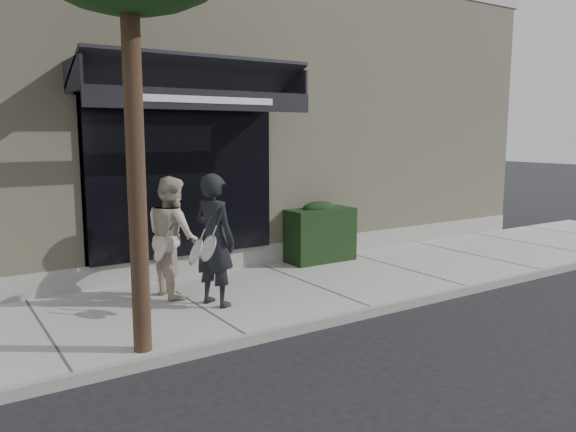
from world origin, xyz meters
TOP-DOWN VIEW (x-y plane):
  - ground at (0.00, 0.00)m, footprint 80.00×80.00m
  - sidewalk at (0.00, 0.00)m, footprint 20.00×3.00m
  - curb at (0.00, -1.55)m, footprint 20.00×0.10m
  - building_facade at (-0.01, 4.96)m, footprint 14.30×8.04m
  - hedge at (1.10, 1.25)m, footprint 1.30×0.70m
  - pedestrian_front at (-1.78, -0.22)m, footprint 0.86×0.90m
  - pedestrian_back at (-2.08, 0.59)m, footprint 0.72×0.89m

SIDE VIEW (x-z plane):
  - ground at x=0.00m, z-range 0.00..0.00m
  - sidewalk at x=0.00m, z-range 0.00..0.12m
  - curb at x=0.00m, z-range 0.00..0.14m
  - hedge at x=1.10m, z-range 0.09..1.23m
  - pedestrian_back at x=-2.08m, z-range 0.12..1.91m
  - pedestrian_front at x=-1.78m, z-range 0.12..1.98m
  - building_facade at x=-0.01m, z-range -0.08..5.56m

